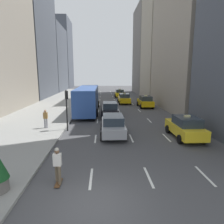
# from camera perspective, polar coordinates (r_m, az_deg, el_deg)

# --- Properties ---
(ground_plane) EXTENTS (160.00, 160.00, 0.00)m
(ground_plane) POSITION_cam_1_polar(r_m,az_deg,el_deg) (8.46, -5.39, -24.93)
(ground_plane) COLOR #474749
(sidewalk_left) EXTENTS (8.00, 66.00, 0.15)m
(sidewalk_left) POSITION_cam_1_polar(r_m,az_deg,el_deg) (35.00, -14.82, 2.41)
(sidewalk_left) COLOR gray
(sidewalk_left) RESTS_ON ground
(lane_markings) EXTENTS (5.72, 56.00, 0.01)m
(lane_markings) POSITION_cam_1_polar(r_m,az_deg,el_deg) (30.35, 1.57, 1.40)
(lane_markings) COLOR white
(lane_markings) RESTS_ON ground
(building_row_left) EXTENTS (6.00, 74.82, 28.57)m
(building_row_left) POSITION_cam_1_polar(r_m,az_deg,el_deg) (44.20, -23.11, 20.38)
(building_row_left) COLOR #4C515B
(building_row_left) RESTS_ON ground
(building_row_right) EXTENTS (6.00, 50.85, 34.71)m
(building_row_right) POSITION_cam_1_polar(r_m,az_deg,el_deg) (34.75, 18.58, 23.75)
(building_row_right) COLOR #4C515B
(building_row_right) RESTS_ON ground
(taxi_lead) EXTENTS (2.02, 4.40, 1.87)m
(taxi_lead) POSITION_cam_1_polar(r_m,az_deg,el_deg) (30.58, 9.49, 2.99)
(taxi_lead) COLOR yellow
(taxi_lead) RESTS_ON ground
(taxi_second) EXTENTS (2.02, 4.40, 1.87)m
(taxi_second) POSITION_cam_1_polar(r_m,az_deg,el_deg) (34.00, 3.48, 3.88)
(taxi_second) COLOR yellow
(taxi_second) RESTS_ON ground
(taxi_third) EXTENTS (2.02, 4.40, 1.87)m
(taxi_third) POSITION_cam_1_polar(r_m,az_deg,el_deg) (43.42, 2.16, 5.38)
(taxi_third) COLOR yellow
(taxi_third) RESTS_ON ground
(taxi_fourth) EXTENTS (2.02, 4.40, 1.87)m
(taxi_fourth) POSITION_cam_1_polar(r_m,az_deg,el_deg) (16.58, 20.21, -4.06)
(taxi_fourth) COLOR yellow
(taxi_fourth) RESTS_ON ground
(sedan_black_near) EXTENTS (2.02, 4.74, 1.70)m
(sedan_black_near) POSITION_cam_1_polar(r_m,az_deg,el_deg) (16.30, 0.26, -3.68)
(sedan_black_near) COLOR #9EA0A5
(sedan_black_near) RESTS_ON ground
(sedan_silver_behind) EXTENTS (2.02, 4.53, 1.77)m
(sedan_silver_behind) POSITION_cam_1_polar(r_m,az_deg,el_deg) (23.15, -0.61, 0.71)
(sedan_silver_behind) COLOR black
(sedan_silver_behind) RESTS_ON ground
(city_bus) EXTENTS (2.80, 11.61, 3.25)m
(city_bus) POSITION_cam_1_polar(r_m,az_deg,el_deg) (26.38, -7.00, 3.83)
(city_bus) COLOR #2D519E
(city_bus) RESTS_ON ground
(skateboarder) EXTENTS (0.36, 0.80, 1.75)m
(skateboarder) POSITION_cam_1_polar(r_m,az_deg,el_deg) (9.55, -15.29, -14.19)
(skateboarder) COLOR brown
(skateboarder) RESTS_ON ground
(pedestrian_mid_block) EXTENTS (0.36, 0.22, 1.65)m
(pedestrian_mid_block) POSITION_cam_1_polar(r_m,az_deg,el_deg) (18.89, -18.46, -1.61)
(pedestrian_mid_block) COLOR gray
(pedestrian_mid_block) RESTS_ON sidewalk_left
(traffic_light_pole) EXTENTS (0.24, 0.42, 3.60)m
(traffic_light_pole) POSITION_cam_1_polar(r_m,az_deg,el_deg) (17.77, -12.83, 2.33)
(traffic_light_pole) COLOR black
(traffic_light_pole) RESTS_ON ground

